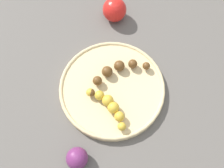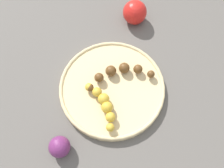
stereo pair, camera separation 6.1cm
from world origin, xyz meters
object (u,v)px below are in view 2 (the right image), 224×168
Objects in this scene: plum_purple at (60,147)px; banana_spotted at (104,104)px; apple_red at (135,12)px; banana_overripe at (118,73)px; fruit_bowl at (112,88)px.

banana_spotted is at bearing 146.19° from plum_purple.
banana_overripe is at bearing -2.91° from apple_red.
fruit_bowl is 3.92× the size of apple_red.
banana_spotted is at bearing -9.20° from fruit_bowl.
plum_purple reaches higher than banana_spotted.
plum_purple reaches higher than fruit_bowl.
banana_spotted is 2.18× the size of plum_purple.
banana_overripe and banana_spotted have the same top height.
banana_overripe is 1.51× the size of banana_spotted.
banana_spotted is 1.57× the size of apple_red.
banana_spotted is (0.09, -0.02, 0.00)m from banana_overripe.
fruit_bowl is 0.04m from banana_overripe.
apple_red is at bearing -27.75° from banana_overripe.
banana_overripe is at bearing 155.00° from plum_purple.
banana_overripe is 0.10m from banana_spotted.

